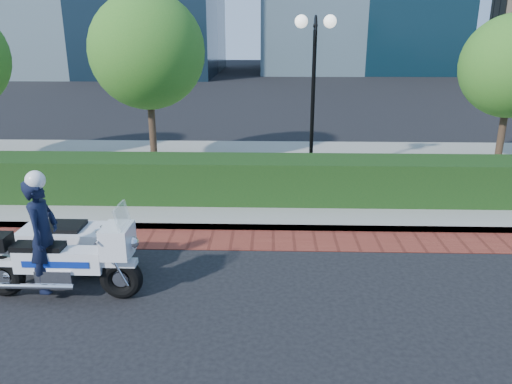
{
  "coord_description": "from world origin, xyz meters",
  "views": [
    {
      "loc": [
        -0.07,
        -7.68,
        4.06
      ],
      "look_at": [
        -0.35,
        1.57,
        1.0
      ],
      "focal_mm": 35.0,
      "sensor_mm": 36.0,
      "label": 1
    }
  ],
  "objects_px": {
    "lamppost": "(314,73)",
    "tree_c": "(512,66)",
    "tree_b": "(147,51)",
    "police_motorcycle": "(62,246)"
  },
  "relations": [
    {
      "from": "lamppost",
      "to": "tree_c",
      "type": "distance_m",
      "value": 5.65
    },
    {
      "from": "tree_b",
      "to": "lamppost",
      "type": "bearing_deg",
      "value": -16.11
    },
    {
      "from": "tree_b",
      "to": "police_motorcycle",
      "type": "height_order",
      "value": "tree_b"
    },
    {
      "from": "tree_c",
      "to": "police_motorcycle",
      "type": "distance_m",
      "value": 12.32
    },
    {
      "from": "tree_b",
      "to": "police_motorcycle",
      "type": "bearing_deg",
      "value": -89.33
    },
    {
      "from": "lamppost",
      "to": "tree_b",
      "type": "distance_m",
      "value": 4.71
    },
    {
      "from": "lamppost",
      "to": "tree_b",
      "type": "height_order",
      "value": "tree_b"
    },
    {
      "from": "police_motorcycle",
      "to": "lamppost",
      "type": "bearing_deg",
      "value": 52.31
    },
    {
      "from": "lamppost",
      "to": "tree_b",
      "type": "xyz_separation_m",
      "value": [
        -4.5,
        1.3,
        0.48
      ]
    },
    {
      "from": "lamppost",
      "to": "tree_c",
      "type": "xyz_separation_m",
      "value": [
        5.5,
        1.3,
        0.09
      ]
    }
  ]
}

